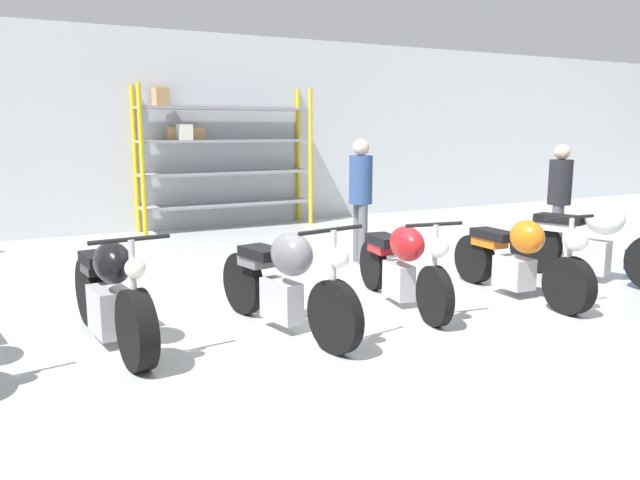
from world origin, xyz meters
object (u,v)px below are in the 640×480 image
Objects in this scene: shelving_rack at (220,153)px; motorcycle_grey at (285,280)px; motorcycle_black at (111,296)px; motorcycle_red at (402,263)px; person_browsing at (560,193)px; person_near_rack at (361,191)px; motorcycle_orange at (519,259)px; motorcycle_white at (592,242)px.

shelving_rack is 6.38m from motorcycle_grey.
motorcycle_black reaches higher than motorcycle_red.
motorcycle_grey is at bearing 71.50° from person_browsing.
motorcycle_black is 1.19× the size of person_near_rack.
motorcycle_grey is 4.93m from person_browsing.
motorcycle_orange is 1.36m from motorcycle_white.
motorcycle_white reaches higher than motorcycle_grey.
motorcycle_white reaches higher than motorcycle_black.
shelving_rack reaches higher than motorcycle_red.
person_near_rack is (0.75, 2.05, 0.55)m from motorcycle_red.
motorcycle_white reaches higher than motorcycle_red.
person_near_rack is at bearing 168.96° from motorcycle_red.
shelving_rack is 1.93× the size of person_near_rack.
shelving_rack is 6.44m from motorcycle_orange.
person_browsing is (1.98, 1.23, 0.53)m from motorcycle_orange.
motorcycle_grey is 1.26× the size of person_browsing.
motorcycle_red is (-0.06, -5.92, -0.95)m from shelving_rack.
shelving_rack is at bearing -71.79° from person_near_rack.
person_browsing is at bearing -56.78° from shelving_rack.
person_browsing is at bearing 124.14° from motorcycle_orange.
person_near_rack is (-0.61, 2.36, 0.58)m from motorcycle_orange.
motorcycle_grey is 1.20× the size of person_near_rack.
motorcycle_orange is (4.27, -0.50, 0.00)m from motorcycle_black.
motorcycle_red is at bearing 78.19° from person_near_rack.
person_browsing reaches higher than motorcycle_black.
motorcycle_black is 4.30m from motorcycle_orange.
motorcycle_black is at bearing 35.24° from person_near_rack.
person_near_rack is at bearing 125.43° from motorcycle_grey.
motorcycle_white is at bearing 97.99° from motorcycle_orange.
person_near_rack reaches higher than motorcycle_grey.
shelving_rack is 1.61× the size of motorcycle_white.
person_near_rack is at bearing -79.99° from shelving_rack.
person_browsing is at bearing 92.79° from motorcycle_grey.
person_browsing is (0.63, 1.10, 0.47)m from motorcycle_white.
motorcycle_white is (5.62, -0.36, 0.05)m from motorcycle_black.
person_browsing is 2.83m from person_near_rack.
motorcycle_red is (2.91, -0.19, 0.03)m from motorcycle_black.
motorcycle_red is 2.71m from motorcycle_white.
person_browsing is at bearing 114.38° from motorcycle_red.
motorcycle_grey is (1.47, -0.39, 0.06)m from motorcycle_black.
person_near_rack reaches higher than person_browsing.
shelving_rack is at bearing -166.01° from motorcycle_orange.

